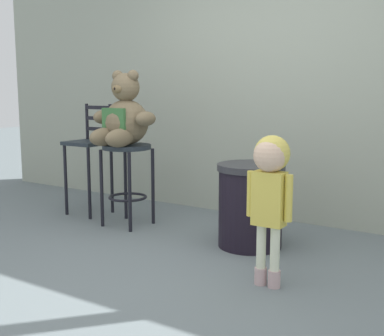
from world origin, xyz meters
The scene contains 7 objects.
ground_plane centered at (0.00, 0.00, 0.00)m, with size 24.00×24.00×0.00m, color slate.
building_wall centered at (0.00, 2.01, 1.51)m, with size 7.33×0.30×3.02m, color #9AA190.
bar_stool_with_teddy centered at (-1.01, 0.92, 0.54)m, with size 0.44×0.44×0.74m.
teddy_bear centered at (-1.01, 0.89, 0.98)m, with size 0.63×0.56×0.66m.
child_walking centered at (0.68, 0.29, 0.69)m, with size 0.30×0.24×0.96m.
trash_bin centered at (0.21, 0.96, 0.33)m, with size 0.53×0.53×0.66m.
bar_chair_empty centered at (-1.62, 1.07, 0.64)m, with size 0.37×0.37×1.09m.
Camera 1 is at (1.95, -2.54, 1.24)m, focal length 47.49 mm.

